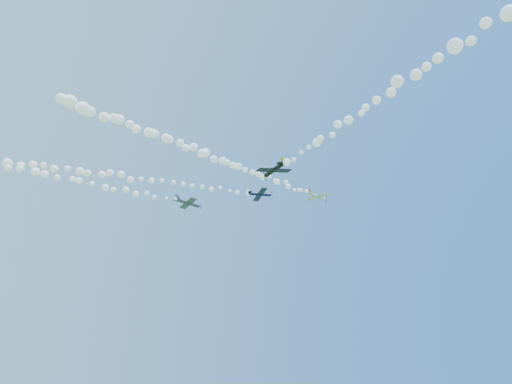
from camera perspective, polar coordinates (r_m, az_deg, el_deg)
plane_white at (r=118.16m, az=8.20°, el=-0.59°), size 7.77×8.18×2.28m
smoke_trail_white at (r=95.77m, az=-6.07°, el=4.82°), size 67.23×7.68×3.23m
plane_navy at (r=122.66m, az=0.51°, el=-0.30°), size 7.91×8.36×2.13m
smoke_trail_navy at (r=117.11m, az=-20.05°, el=2.29°), size 77.93×28.46×3.09m
plane_grey at (r=107.91m, az=-9.06°, el=-1.45°), size 7.40×7.87×2.93m
smoke_trail_grey at (r=101.46m, az=-29.59°, el=2.76°), size 72.31×10.33×3.31m
plane_black at (r=72.63m, az=2.43°, el=2.99°), size 6.68×6.43×2.02m
smoke_trail_black at (r=51.90m, az=26.06°, el=17.65°), size 9.00×67.28×2.68m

